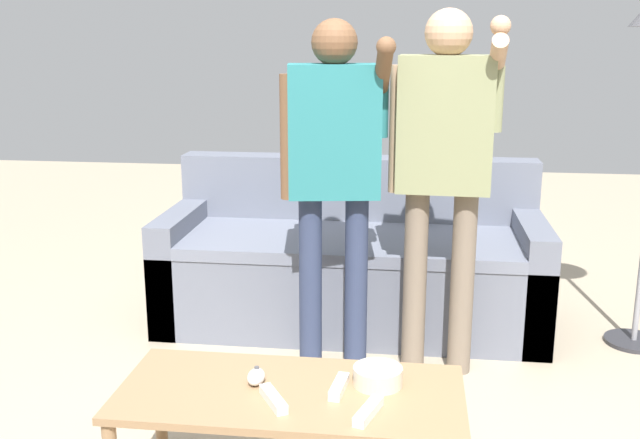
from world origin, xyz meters
TOP-DOWN VIEW (x-y plane):
  - couch at (-0.17, 1.46)m, footprint 1.95×0.83m
  - coffee_table at (-0.23, -0.15)m, footprint 1.10×0.50m
  - snack_bowl at (0.04, -0.08)m, footprint 0.16×0.16m
  - game_remote_nunchuk at (-0.35, -0.12)m, footprint 0.06×0.09m
  - player_right at (0.26, 0.88)m, footprint 0.47×0.32m
  - player_center at (-0.20, 0.82)m, footprint 0.48×0.32m
  - game_remote_wand_near at (-0.27, -0.25)m, footprint 0.11×0.16m
  - game_remote_wand_far at (-0.08, -0.14)m, footprint 0.05×0.15m
  - game_remote_wand_spare at (0.02, -0.29)m, footprint 0.08×0.17m

SIDE VIEW (x-z plane):
  - couch at x=-0.17m, z-range -0.12..0.71m
  - coffee_table at x=-0.23m, z-range 0.15..0.54m
  - game_remote_wand_near at x=-0.27m, z-range 0.39..0.42m
  - game_remote_wand_spare at x=0.02m, z-range 0.39..0.42m
  - game_remote_wand_far at x=-0.08m, z-range 0.39..0.42m
  - game_remote_nunchuk at x=-0.35m, z-range 0.39..0.44m
  - snack_bowl at x=0.04m, z-range 0.39..0.45m
  - player_center at x=-0.20m, z-range 0.20..1.75m
  - player_right at x=0.26m, z-range 0.21..1.80m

